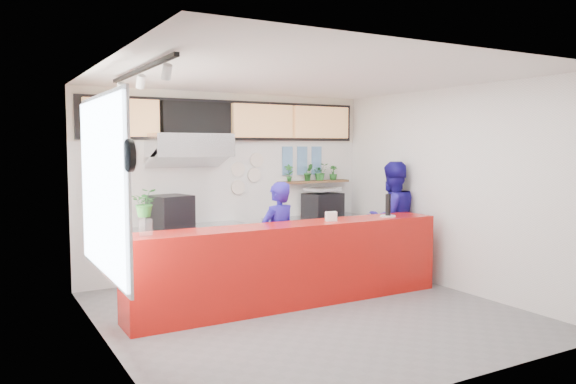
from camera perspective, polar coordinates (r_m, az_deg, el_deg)
name	(u,v)px	position (r m, az deg, el deg)	size (l,w,h in m)	color
floor	(308,312)	(7.39, 2.05, -12.09)	(5.00, 5.00, 0.00)	slate
ceiling	(309,76)	(7.13, 2.13, 11.66)	(5.00, 5.00, 0.00)	silver
wall_back	(229,184)	(9.32, -6.02, 0.77)	(5.00, 5.00, 0.00)	white
wall_left	(105,207)	(6.18, -18.06, -1.45)	(5.00, 5.00, 0.00)	white
wall_right	(451,189)	(8.68, 16.27, 0.31)	(5.00, 5.00, 0.00)	white
service_counter	(293,264)	(7.59, 0.47, -7.36)	(4.50, 0.60, 1.10)	#B4130C
cream_band	(229,117)	(9.30, -6.05, 7.54)	(5.00, 0.02, 0.80)	beige
prep_bench	(190,255)	(8.89, -9.93, -6.30)	(1.80, 0.60, 0.90)	#B2B5BA
panini_oven	(170,211)	(8.68, -11.87, -1.95)	(0.55, 0.55, 0.49)	black
extraction_hood	(189,145)	(8.68, -9.98, 4.73)	(1.20, 0.70, 0.35)	#B2B5BA
hood_lip	(190,158)	(8.68, -9.96, 3.41)	(1.20, 0.70, 0.08)	#B2B5BA
right_bench	(315,242)	(9.88, 2.77, -5.12)	(1.80, 0.60, 0.90)	#B2B5BA
espresso_machine	(323,205)	(9.88, 3.56, -1.30)	(0.63, 0.45, 0.41)	black
espresso_tray	(323,189)	(9.85, 3.57, 0.28)	(0.57, 0.40, 0.05)	#B0B1B7
herb_shelf	(314,182)	(9.98, 2.66, 1.05)	(1.40, 0.18, 0.04)	brown
menu_board_far_left	(122,118)	(8.64, -16.53, 7.26)	(1.10, 0.10, 0.55)	tan
menu_board_mid_left	(197,119)	(8.97, -9.25, 7.29)	(1.10, 0.10, 0.55)	black
menu_board_mid_right	(263,121)	(9.44, -2.58, 7.21)	(1.10, 0.10, 0.55)	tan
menu_board_far_right	(321,122)	(10.02, 3.38, 7.07)	(1.10, 0.10, 0.55)	tan
soffit	(229,120)	(9.27, -5.97, 7.24)	(4.80, 0.04, 0.65)	black
window_pane	(102,186)	(6.46, -18.38, 0.59)	(0.04, 2.20, 1.90)	silver
window_frame	(104,186)	(6.46, -18.21, 0.59)	(0.03, 2.30, 2.00)	#B2B5BA
wall_clock_rim	(129,156)	(5.27, -15.81, 3.58)	(0.30, 0.30, 0.05)	black
wall_clock_face	(133,156)	(5.28, -15.50, 3.59)	(0.26, 0.26, 0.02)	white
track_rail	(141,70)	(6.29, -14.75, 11.89)	(0.05, 2.40, 0.04)	black
dec_plate_a	(238,169)	(9.34, -5.11, 2.32)	(0.24, 0.24, 0.03)	silver
dec_plate_b	(254,175)	(9.47, -3.46, 1.76)	(0.24, 0.24, 0.03)	silver
dec_plate_c	(238,187)	(9.36, -5.10, 0.48)	(0.24, 0.24, 0.03)	silver
dec_plate_d	(257,160)	(9.49, -3.19, 3.27)	(0.24, 0.24, 0.03)	silver
photo_frame_a	(287,154)	(9.77, -0.06, 3.91)	(0.20, 0.02, 0.25)	#598CBF
photo_frame_b	(302,154)	(9.93, 1.45, 3.92)	(0.20, 0.02, 0.25)	#598CBF
photo_frame_c	(316,153)	(10.08, 2.91, 3.93)	(0.20, 0.02, 0.25)	#598CBF
photo_frame_d	(287,168)	(9.78, -0.06, 2.44)	(0.20, 0.02, 0.25)	#598CBF
photo_frame_e	(302,168)	(9.93, 1.45, 2.48)	(0.20, 0.02, 0.25)	#598CBF
photo_frame_f	(316,167)	(10.09, 2.91, 2.51)	(0.20, 0.02, 0.25)	#598CBF
staff_center	(278,240)	(7.94, -1.02, -4.85)	(0.60, 0.39, 1.64)	navy
staff_right	(392,219)	(9.31, 10.49, -2.74)	(0.92, 0.71, 1.89)	navy
herb_a	(289,173)	(9.71, 0.09, 1.96)	(0.16, 0.11, 0.30)	#236424
herb_b	(308,172)	(9.91, 2.10, 2.02)	(0.17, 0.14, 0.30)	#236424
herb_c	(320,172)	(10.04, 3.32, 2.06)	(0.28, 0.24, 0.31)	#236424
herb_d	(333,173)	(10.20, 4.62, 1.97)	(0.15, 0.13, 0.26)	#236424
glass_vase	(146,228)	(6.69, -14.26, -3.53)	(0.16, 0.16, 0.19)	silver
basil_vase	(145,203)	(6.66, -14.31, -1.05)	(0.30, 0.26, 0.33)	#236424
napkin_holder	(331,216)	(7.78, 4.40, -2.49)	(0.15, 0.09, 0.13)	white
white_plate	(388,216)	(8.38, 10.12, -2.41)	(0.22, 0.22, 0.02)	white
pepper_mill	(388,205)	(8.36, 10.14, -1.28)	(0.08, 0.08, 0.32)	black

